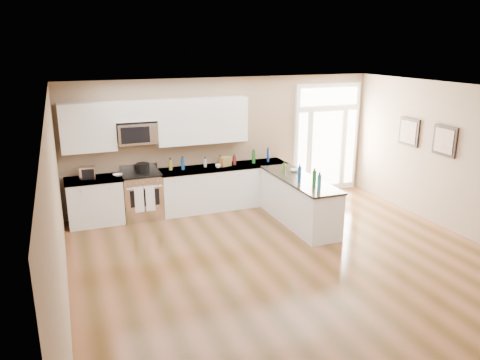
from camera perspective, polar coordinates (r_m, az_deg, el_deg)
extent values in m
plane|color=#4E3416|center=(7.39, 8.89, -12.08)|extent=(8.00, 8.00, 0.00)
plane|color=#967B5F|center=(10.37, -1.80, 4.68)|extent=(7.00, 0.00, 7.00)
plane|color=#967B5F|center=(5.96, -21.21, -5.36)|extent=(0.00, 8.00, 8.00)
plane|color=white|center=(6.55, 9.97, 10.03)|extent=(8.00, 8.00, 0.00)
cube|color=white|center=(9.77, -17.22, -2.57)|extent=(1.06, 0.62, 0.90)
cube|color=black|center=(9.90, -17.03, -4.76)|extent=(1.02, 0.52, 0.10)
cube|color=black|center=(9.64, -17.45, 0.08)|extent=(1.10, 0.66, 0.04)
cube|color=white|center=(10.27, -1.99, -0.91)|extent=(2.81, 0.62, 0.90)
cube|color=black|center=(10.40, -1.97, -3.01)|extent=(2.77, 0.52, 0.10)
cube|color=black|center=(10.14, -2.02, 1.63)|extent=(2.85, 0.66, 0.04)
cube|color=white|center=(9.42, 7.16, -2.64)|extent=(0.65, 2.28, 0.90)
cube|color=black|center=(9.56, 7.07, -4.91)|extent=(0.61, 2.18, 0.10)
cube|color=black|center=(9.28, 7.26, 0.11)|extent=(0.69, 2.32, 0.04)
cube|color=white|center=(9.56, -18.09, 6.09)|extent=(1.04, 0.33, 0.95)
cube|color=white|center=(9.95, -4.63, 7.21)|extent=(1.94, 0.33, 0.95)
cube|color=white|center=(9.61, -12.66, 8.21)|extent=(0.82, 0.33, 0.40)
cube|color=silver|center=(9.64, -12.46, 5.60)|extent=(0.78, 0.40, 0.42)
cube|color=black|center=(9.44, -12.62, 5.36)|extent=(0.56, 0.01, 0.32)
cube|color=white|center=(11.43, 10.47, 5.01)|extent=(1.70, 0.08, 2.60)
cube|color=white|center=(11.44, 10.53, 3.73)|extent=(0.78, 0.02, 1.80)
cube|color=white|center=(11.12, 7.62, 3.50)|extent=(0.22, 0.02, 1.80)
cube|color=white|center=(11.80, 13.28, 3.94)|extent=(0.22, 0.02, 1.80)
cube|color=white|center=(11.24, 10.87, 9.96)|extent=(1.50, 0.02, 0.40)
cube|color=black|center=(10.50, 19.92, 5.53)|extent=(0.04, 0.58, 0.58)
cube|color=brown|center=(10.49, 19.81, 5.53)|extent=(0.01, 0.46, 0.46)
cube|color=black|center=(9.79, 23.70, 4.40)|extent=(0.04, 0.58, 0.58)
cube|color=brown|center=(9.77, 23.59, 4.39)|extent=(0.01, 0.46, 0.46)
cube|color=silver|center=(9.86, -11.82, -1.94)|extent=(0.78, 0.64, 0.92)
cube|color=black|center=(9.72, -11.98, 0.72)|extent=(0.78, 0.60, 0.03)
cube|color=silver|center=(9.99, -12.29, 1.57)|extent=(0.78, 0.04, 0.14)
cube|color=black|center=(9.53, -11.51, -2.17)|extent=(0.58, 0.01, 0.34)
cylinder|color=silver|center=(9.44, -11.56, -0.95)|extent=(0.70, 0.02, 0.02)
cube|color=white|center=(9.49, -12.18, -2.43)|extent=(0.18, 0.02, 0.50)
cube|color=white|center=(9.52, -10.87, -2.29)|extent=(0.18, 0.02, 0.50)
cylinder|color=black|center=(9.77, -11.75, 1.53)|extent=(0.27, 0.27, 0.21)
cube|color=silver|center=(9.60, -18.10, 0.86)|extent=(0.31, 0.26, 0.25)
cube|color=olive|center=(10.12, -1.86, 2.29)|extent=(0.29, 0.25, 0.20)
imported|color=white|center=(9.64, -14.69, 0.58)|extent=(0.22, 0.22, 0.04)
imported|color=white|center=(9.74, 6.64, 1.18)|extent=(0.17, 0.17, 0.05)
imported|color=white|center=(9.95, -2.70, 1.71)|extent=(0.13, 0.13, 0.08)
cylinder|color=#19591E|center=(10.34, 1.67, 2.81)|extent=(0.08, 0.08, 0.27)
cylinder|color=navy|center=(9.88, -6.99, 1.99)|extent=(0.08, 0.08, 0.25)
cylinder|color=brown|center=(10.02, -2.42, 2.22)|extent=(0.07, 0.07, 0.22)
cylinder|color=olive|center=(9.88, -8.47, 1.85)|extent=(0.08, 0.08, 0.22)
cylinder|color=#26727F|center=(8.51, 9.63, -0.30)|extent=(0.07, 0.07, 0.30)
cylinder|color=#591919|center=(10.21, -0.69, 2.40)|extent=(0.08, 0.08, 0.19)
cylinder|color=#B2B2B7|center=(10.05, -4.27, 2.12)|extent=(0.07, 0.07, 0.18)
cylinder|color=navy|center=(10.48, 3.44, 3.03)|extent=(0.06, 0.06, 0.29)
cylinder|color=#3F7226|center=(9.59, 5.40, 1.44)|extent=(0.06, 0.06, 0.20)
cylinder|color=#19591E|center=(8.79, 9.04, 0.24)|extent=(0.07, 0.07, 0.29)
cylinder|color=navy|center=(9.02, 7.26, 0.75)|extent=(0.07, 0.07, 0.30)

